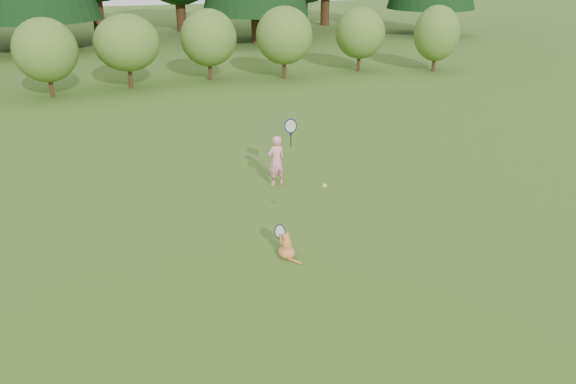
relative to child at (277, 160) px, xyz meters
name	(u,v)px	position (x,y,z in m)	size (l,w,h in m)	color
ground	(292,253)	(-0.63, -2.81, -0.55)	(100.00, 100.00, 0.00)	#2E5116
shrub_row	(173,47)	(-0.63, 10.19, 0.85)	(28.00, 3.00, 2.80)	#406920
child	(277,160)	(0.00, 0.00, 0.00)	(0.61, 0.38, 1.57)	pink
cat	(286,244)	(-0.76, -2.91, -0.33)	(0.33, 0.61, 0.57)	#B34D22
tennis_ball	(325,186)	(-0.18, -3.00, 0.62)	(0.07, 0.07, 0.07)	#C4CE18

